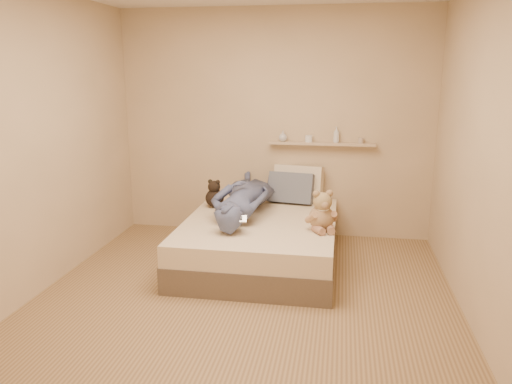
% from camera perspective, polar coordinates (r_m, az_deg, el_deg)
% --- Properties ---
extents(room, '(3.80, 3.80, 3.80)m').
position_cam_1_polar(room, '(3.94, -1.61, 4.83)').
color(room, '#94764C').
rests_on(room, ground).
extents(bed, '(1.50, 1.90, 0.45)m').
position_cam_1_polar(bed, '(5.10, 0.54, -5.55)').
color(bed, brown).
rests_on(bed, floor).
extents(game_console, '(0.18, 0.10, 0.06)m').
position_cam_1_polar(game_console, '(4.52, -2.16, -3.08)').
color(game_console, silver).
rests_on(game_console, bed).
extents(teddy_bear, '(0.31, 0.32, 0.39)m').
position_cam_1_polar(teddy_bear, '(4.68, 7.56, -2.49)').
color(teddy_bear, tan).
rests_on(teddy_bear, bed).
extents(dark_plush, '(0.20, 0.20, 0.31)m').
position_cam_1_polar(dark_plush, '(5.45, -4.76, -0.37)').
color(dark_plush, black).
rests_on(dark_plush, bed).
extents(pillow_cream, '(0.58, 0.31, 0.42)m').
position_cam_1_polar(pillow_cream, '(5.74, 4.87, 1.03)').
color(pillow_cream, beige).
rests_on(pillow_cream, bed).
extents(pillow_grey, '(0.53, 0.31, 0.37)m').
position_cam_1_polar(pillow_grey, '(5.62, 4.02, 0.45)').
color(pillow_grey, slate).
rests_on(pillow_grey, bed).
extents(person, '(0.62, 1.57, 0.37)m').
position_cam_1_polar(person, '(5.16, -1.40, -0.53)').
color(person, '#4A5075').
rests_on(person, bed).
extents(wall_shelf, '(1.20, 0.12, 0.03)m').
position_cam_1_polar(wall_shelf, '(5.72, 7.51, 5.51)').
color(wall_shelf, tan).
rests_on(wall_shelf, wall_back).
extents(shelf_bottles, '(0.96, 0.11, 0.18)m').
position_cam_1_polar(shelf_bottles, '(5.72, 6.24, 6.33)').
color(shelf_bottles, '#B9BBC2').
rests_on(shelf_bottles, wall_shelf).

